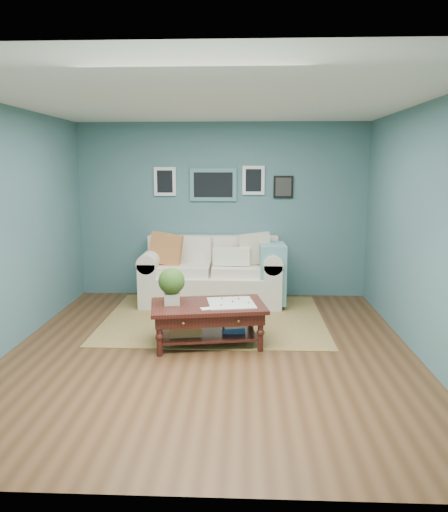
{
  "coord_description": "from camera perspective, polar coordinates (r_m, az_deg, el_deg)",
  "views": [
    {
      "loc": [
        0.37,
        -5.29,
        2.04
      ],
      "look_at": [
        0.1,
        1.0,
        0.9
      ],
      "focal_mm": 35.0,
      "sensor_mm": 36.0,
      "label": 1
    }
  ],
  "objects": [
    {
      "name": "room_shell",
      "position": [
        5.4,
        -1.5,
        3.03
      ],
      "size": [
        5.0,
        5.02,
        2.7
      ],
      "color": "brown",
      "rests_on": "ground"
    },
    {
      "name": "loveseat",
      "position": [
        7.5,
        -0.71,
        -2.03
      ],
      "size": [
        2.11,
        0.96,
        1.09
      ],
      "color": "white",
      "rests_on": "ground"
    },
    {
      "name": "coffee_table",
      "position": [
        5.75,
        -2.54,
        -6.31
      ],
      "size": [
        1.4,
        0.96,
        0.9
      ],
      "rotation": [
        0.0,
        0.0,
        0.17
      ],
      "color": "black",
      "rests_on": "ground"
    },
    {
      "name": "area_rug",
      "position": [
        6.8,
        -1.12,
        -7.14
      ],
      "size": [
        2.92,
        2.33,
        0.01
      ],
      "primitive_type": "cube",
      "color": "brown",
      "rests_on": "ground"
    }
  ]
}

